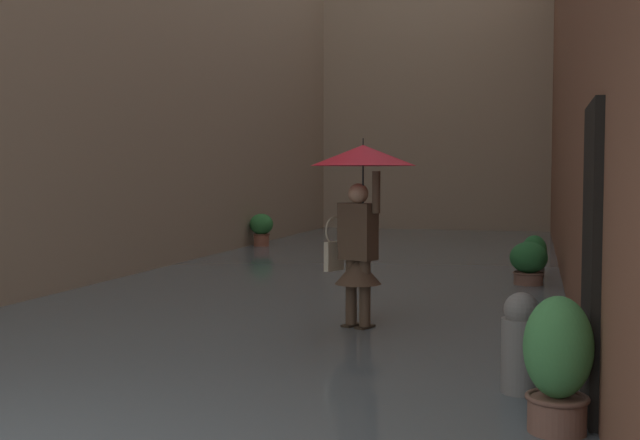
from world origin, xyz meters
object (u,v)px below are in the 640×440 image
at_px(person_wading, 361,194).
at_px(potted_plant_far_left, 534,257).
at_px(potted_plant_near_right, 261,228).
at_px(mooring_bollard, 521,348).
at_px(potted_plant_mid_left, 529,264).
at_px(potted_plant_near_left, 558,367).

distance_m(person_wading, potted_plant_far_left, 5.18).
xyz_separation_m(potted_plant_near_right, mooring_bollard, (-5.97, 10.69, -0.07)).
relative_size(potted_plant_mid_left, potted_plant_far_left, 0.96).
xyz_separation_m(potted_plant_near_left, mooring_bollard, (0.24, -0.86, -0.08)).
xyz_separation_m(person_wading, potted_plant_near_left, (-1.94, 2.94, -1.01)).
bearing_deg(potted_plant_far_left, potted_plant_mid_left, 85.07).
height_order(person_wading, potted_plant_near_right, person_wading).
bearing_deg(person_wading, potted_plant_near_right, -63.62).
relative_size(potted_plant_near_right, potted_plant_far_left, 1.10).
distance_m(potted_plant_mid_left, potted_plant_near_right, 7.64).
relative_size(potted_plant_near_right, potted_plant_near_left, 0.86).
height_order(person_wading, potted_plant_near_left, person_wading).
distance_m(potted_plant_near_right, mooring_bollard, 12.25).
bearing_deg(potted_plant_near_right, potted_plant_far_left, 147.36).
bearing_deg(mooring_bollard, potted_plant_mid_left, -89.97).
xyz_separation_m(potted_plant_far_left, mooring_bollard, (0.08, 6.82, 0.02)).
distance_m(potted_plant_mid_left, mooring_bollard, 5.91).
bearing_deg(potted_plant_mid_left, potted_plant_near_left, 92.07).
relative_size(potted_plant_mid_left, potted_plant_near_right, 0.87).
bearing_deg(potted_plant_near_left, mooring_bollard, -74.25).
height_order(potted_plant_near_right, potted_plant_near_left, potted_plant_near_left).
xyz_separation_m(potted_plant_near_left, potted_plant_far_left, (0.17, -7.68, -0.10)).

